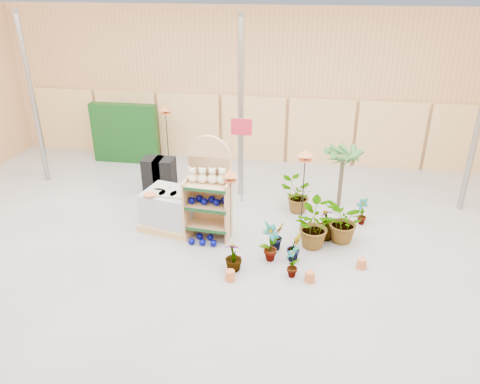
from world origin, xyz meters
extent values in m
cube|color=gray|center=(0.00, 0.00, -0.05)|extent=(15.00, 12.00, 0.10)
cube|color=white|center=(0.00, 0.00, 4.55)|extent=(15.00, 12.00, 0.10)
cube|color=tan|center=(0.00, 6.05, 2.25)|extent=(15.00, 0.10, 4.50)
cylinder|color=gray|center=(-5.50, 3.50, 2.25)|extent=(0.14, 0.14, 4.50)
cylinder|color=gray|center=(5.50, 3.50, 2.25)|extent=(0.14, 0.14, 4.50)
cylinder|color=gray|center=(0.00, 3.50, 2.25)|extent=(0.14, 0.14, 4.50)
cube|color=tan|center=(-6.00, 5.92, 1.00)|extent=(1.90, 0.06, 2.00)
cube|color=tan|center=(-4.00, 5.92, 1.00)|extent=(1.90, 0.06, 2.00)
cube|color=tan|center=(-2.00, 5.92, 1.00)|extent=(1.90, 0.06, 2.00)
cube|color=tan|center=(0.00, 5.92, 1.00)|extent=(1.90, 0.06, 2.00)
cube|color=tan|center=(2.00, 5.92, 1.00)|extent=(1.90, 0.06, 2.00)
cube|color=tan|center=(4.00, 5.92, 1.00)|extent=(1.90, 0.06, 2.00)
cube|color=tan|center=(6.00, 5.92, 1.00)|extent=(1.90, 0.06, 2.00)
cube|color=tan|center=(-0.35, 1.43, 0.90)|extent=(0.96, 0.16, 1.80)
cylinder|color=tan|center=(-0.35, 1.43, 1.80)|extent=(0.96, 0.16, 0.95)
cube|color=tan|center=(-0.35, 1.15, 0.32)|extent=(0.95, 0.60, 0.04)
cube|color=#0F3819|center=(-0.35, 0.89, 0.32)|extent=(0.91, 0.10, 0.06)
cube|color=tan|center=(-0.35, 1.15, 0.79)|extent=(0.95, 0.60, 0.04)
cube|color=#0F3819|center=(-0.35, 0.89, 0.79)|extent=(0.91, 0.10, 0.06)
cube|color=tan|center=(-0.35, 1.15, 1.27)|extent=(0.95, 0.60, 0.04)
cube|color=#0F3819|center=(-0.35, 0.89, 1.27)|extent=(0.91, 0.10, 0.06)
cube|color=tan|center=(-0.80, 1.15, 0.69)|extent=(0.08, 0.53, 1.38)
cube|color=tan|center=(0.11, 1.15, 0.69)|extent=(0.08, 0.53, 1.38)
sphere|color=beige|center=(-0.66, 1.22, 1.39)|extent=(0.19, 0.19, 0.19)
sphere|color=beige|center=(-0.66, 1.22, 1.54)|extent=(0.15, 0.15, 0.15)
sphere|color=beige|center=(-0.45, 1.22, 1.39)|extent=(0.20, 0.20, 0.20)
sphere|color=beige|center=(-0.45, 1.22, 1.56)|extent=(0.15, 0.15, 0.15)
sphere|color=beige|center=(-0.24, 1.22, 1.40)|extent=(0.21, 0.21, 0.21)
sphere|color=beige|center=(-0.24, 1.22, 1.57)|extent=(0.15, 0.15, 0.15)
sphere|color=beige|center=(-0.03, 1.22, 1.40)|extent=(0.22, 0.22, 0.22)
sphere|color=beige|center=(-0.03, 1.22, 1.58)|extent=(0.15, 0.15, 0.15)
sphere|color=#020666|center=(-0.69, 1.13, 0.89)|extent=(0.16, 0.16, 0.16)
sphere|color=#020666|center=(-0.55, 1.26, 0.89)|extent=(0.16, 0.16, 0.16)
sphere|color=#020666|center=(-0.41, 1.13, 0.89)|extent=(0.16, 0.16, 0.16)
sphere|color=#020666|center=(-0.28, 1.26, 0.89)|extent=(0.16, 0.16, 0.16)
sphere|color=#020666|center=(-0.14, 1.13, 0.89)|extent=(0.16, 0.16, 0.16)
sphere|color=#020666|center=(-0.01, 1.26, 0.89)|extent=(0.16, 0.16, 0.16)
sphere|color=#020666|center=(-0.64, 0.80, 0.07)|extent=(0.15, 0.15, 0.15)
sphere|color=#020666|center=(-0.52, 1.04, 0.07)|extent=(0.15, 0.15, 0.15)
sphere|color=#020666|center=(-0.40, 0.80, 0.07)|extent=(0.15, 0.15, 0.15)
sphere|color=#020666|center=(-0.28, 1.04, 0.07)|extent=(0.15, 0.15, 0.15)
sphere|color=#020666|center=(-0.16, 0.80, 0.07)|extent=(0.15, 0.15, 0.15)
cube|color=tan|center=(-1.29, 1.52, 0.08)|extent=(1.43, 1.28, 0.16)
cube|color=#A6B4C4|center=(-1.29, 1.52, 0.52)|extent=(1.31, 1.15, 0.72)
cylinder|color=#B7AF9B|center=(-1.55, 1.37, 0.90)|extent=(0.41, 0.41, 0.04)
cylinder|color=#B7AF9B|center=(-1.29, 1.37, 0.90)|extent=(0.41, 0.41, 0.04)
cylinder|color=#B7AF9B|center=(-1.03, 1.37, 0.90)|extent=(0.41, 0.41, 0.04)
cylinder|color=#B7AF9B|center=(-1.55, 1.68, 0.90)|extent=(0.41, 0.41, 0.04)
cube|color=black|center=(-1.92, 3.11, 0.25)|extent=(0.50, 0.50, 0.50)
cube|color=black|center=(-1.92, 3.11, 0.75)|extent=(0.50, 0.50, 0.50)
cube|color=black|center=(-2.22, 3.11, 0.25)|extent=(0.50, 0.50, 0.50)
cube|color=black|center=(-2.22, 3.11, 0.75)|extent=(0.50, 0.50, 0.50)
cube|color=#0E3D11|center=(-3.80, 5.20, 0.90)|extent=(2.00, 0.30, 1.80)
cylinder|color=gray|center=(0.10, 3.00, 1.10)|extent=(0.05, 0.05, 2.20)
cube|color=#AE1A2D|center=(0.10, 2.96, 2.00)|extent=(0.50, 0.03, 0.40)
cylinder|color=black|center=(0.13, 1.22, 0.69)|extent=(0.02, 0.02, 1.39)
cylinder|color=#CC6B3A|center=(0.13, 1.22, 1.39)|extent=(0.30, 0.30, 0.02)
cone|color=#CC6B3A|center=(0.13, 1.22, 1.56)|extent=(0.34, 0.34, 0.14)
cylinder|color=black|center=(1.65, 1.80, 0.86)|extent=(0.02, 0.02, 1.71)
cylinder|color=#CC6B3A|center=(1.65, 1.80, 1.71)|extent=(0.30, 0.30, 0.02)
cone|color=#CC6B3A|center=(1.65, 1.80, 1.88)|extent=(0.34, 0.34, 0.14)
cylinder|color=black|center=(-2.26, 4.53, 0.89)|extent=(0.02, 0.02, 1.77)
cylinder|color=#CC6B3A|center=(-2.26, 4.53, 1.77)|extent=(0.30, 0.30, 0.02)
cone|color=#CC6B3A|center=(-2.26, 4.53, 1.94)|extent=(0.34, 0.34, 0.14)
cylinder|color=brown|center=(2.53, 3.18, 0.64)|extent=(0.10, 0.10, 1.28)
imported|color=#336B2E|center=(1.08, 0.47, 0.43)|extent=(0.47, 0.54, 0.87)
imported|color=#336B2E|center=(1.18, 0.94, 0.31)|extent=(0.43, 0.44, 0.63)
imported|color=#336B2E|center=(1.88, 1.17, 0.50)|extent=(1.16, 1.19, 1.00)
imported|color=#336B2E|center=(2.19, 1.52, 0.37)|extent=(0.58, 0.58, 0.74)
imported|color=#336B2E|center=(3.02, 2.32, 0.33)|extent=(0.36, 0.41, 0.66)
imported|color=#336B2E|center=(1.50, 2.68, 0.43)|extent=(0.90, 0.82, 0.87)
imported|color=#336B2E|center=(0.41, 0.03, 0.31)|extent=(0.35, 0.35, 0.61)
imported|color=#336B2E|center=(1.55, 0.00, 0.34)|extent=(0.27, 0.38, 0.67)
imported|color=#336B2E|center=(1.55, 0.58, 0.30)|extent=(0.38, 0.41, 0.60)
imported|color=#336B2E|center=(2.57, 1.43, 0.49)|extent=(0.92, 1.01, 0.99)
camera|label=1|loc=(1.75, -7.52, 5.37)|focal=35.00mm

